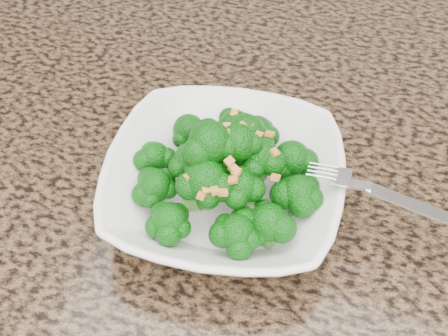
% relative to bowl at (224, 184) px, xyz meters
% --- Properties ---
extents(granite_counter, '(1.64, 1.04, 0.03)m').
position_rel_bowl_xyz_m(granite_counter, '(-0.02, 0.05, -0.04)').
color(granite_counter, brown).
rests_on(granite_counter, cabinet).
extents(bowl, '(0.25, 0.25, 0.05)m').
position_rel_bowl_xyz_m(bowl, '(0.00, 0.00, 0.00)').
color(bowl, white).
rests_on(bowl, granite_counter).
extents(broccoli_pile, '(0.19, 0.19, 0.06)m').
position_rel_bowl_xyz_m(broccoli_pile, '(-0.00, 0.00, 0.06)').
color(broccoli_pile, '#0A5E0A').
rests_on(broccoli_pile, bowl).
extents(garlic_topping, '(0.12, 0.12, 0.01)m').
position_rel_bowl_xyz_m(garlic_topping, '(-0.00, 0.00, 0.09)').
color(garlic_topping, orange).
rests_on(garlic_topping, broccoli_pile).
extents(fork, '(0.17, 0.03, 0.01)m').
position_rel_bowl_xyz_m(fork, '(0.12, 0.01, 0.03)').
color(fork, silver).
rests_on(fork, bowl).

